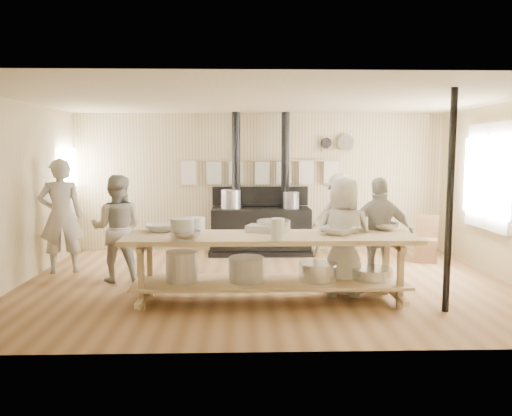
# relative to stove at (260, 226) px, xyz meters

# --- Properties ---
(ground) EXTENTS (7.00, 7.00, 0.00)m
(ground) POSITION_rel_stove_xyz_m (0.01, -2.12, -0.52)
(ground) COLOR brown
(ground) RESTS_ON ground
(room_shell) EXTENTS (7.00, 7.00, 7.00)m
(room_shell) POSITION_rel_stove_xyz_m (0.01, -2.12, 1.10)
(room_shell) COLOR tan
(room_shell) RESTS_ON ground
(window_right) EXTENTS (0.09, 1.50, 1.65)m
(window_right) POSITION_rel_stove_xyz_m (3.48, -1.52, 0.98)
(window_right) COLOR beige
(window_right) RESTS_ON ground
(left_opening) EXTENTS (0.00, 0.90, 0.90)m
(left_opening) POSITION_rel_stove_xyz_m (-3.44, -0.12, 1.08)
(left_opening) COLOR white
(left_opening) RESTS_ON ground
(stove) EXTENTS (1.90, 0.75, 2.60)m
(stove) POSITION_rel_stove_xyz_m (0.00, 0.00, 0.00)
(stove) COLOR black
(stove) RESTS_ON ground
(towel_rail) EXTENTS (3.00, 0.04, 0.47)m
(towel_rail) POSITION_rel_stove_xyz_m (0.01, 0.28, 1.04)
(towel_rail) COLOR tan
(towel_rail) RESTS_ON ground
(back_wall_shelf) EXTENTS (0.63, 0.14, 0.32)m
(back_wall_shelf) POSITION_rel_stove_xyz_m (1.47, 0.32, 1.48)
(back_wall_shelf) COLOR tan
(back_wall_shelf) RESTS_ON ground
(prep_table) EXTENTS (3.60, 0.90, 0.85)m
(prep_table) POSITION_rel_stove_xyz_m (-0.00, -3.02, -0.00)
(prep_table) COLOR tan
(prep_table) RESTS_ON ground
(support_post) EXTENTS (0.08, 0.08, 2.60)m
(support_post) POSITION_rel_stove_xyz_m (2.06, -3.47, 0.78)
(support_post) COLOR black
(support_post) RESTS_ON ground
(cook_far_left) EXTENTS (0.76, 0.62, 1.78)m
(cook_far_left) POSITION_rel_stove_xyz_m (-3.14, -1.39, 0.37)
(cook_far_left) COLOR #A19C8F
(cook_far_left) RESTS_ON ground
(cook_left) EXTENTS (0.77, 0.61, 1.55)m
(cook_left) POSITION_rel_stove_xyz_m (-2.16, -1.91, 0.25)
(cook_left) COLOR #A19C8F
(cook_left) RESTS_ON ground
(cook_center) EXTENTS (0.80, 0.56, 1.56)m
(cook_center) POSITION_rel_stove_xyz_m (0.97, -2.79, 0.26)
(cook_center) COLOR #A19C8F
(cook_center) RESTS_ON ground
(cook_right) EXTENTS (0.92, 0.40, 1.54)m
(cook_right) POSITION_rel_stove_xyz_m (1.50, -2.58, 0.25)
(cook_right) COLOR #A19C8F
(cook_right) RESTS_ON ground
(cook_by_window) EXTENTS (1.12, 0.95, 1.50)m
(cook_by_window) POSITION_rel_stove_xyz_m (1.37, -0.43, 0.23)
(cook_by_window) COLOR #A19C8F
(cook_by_window) RESTS_ON ground
(chair) EXTENTS (0.48, 0.48, 0.79)m
(chair) POSITION_rel_stove_xyz_m (2.83, -0.75, -0.29)
(chair) COLOR brown
(chair) RESTS_ON ground
(bowl_white_a) EXTENTS (0.44, 0.44, 0.10)m
(bowl_white_a) POSITION_rel_stove_xyz_m (-1.40, -2.69, 0.38)
(bowl_white_a) COLOR silver
(bowl_white_a) RESTS_ON prep_table
(bowl_steel_a) EXTENTS (0.47, 0.47, 0.11)m
(bowl_steel_a) POSITION_rel_stove_xyz_m (-1.01, -3.35, 0.38)
(bowl_steel_a) COLOR silver
(bowl_steel_a) RESTS_ON prep_table
(bowl_white_b) EXTENTS (0.59, 0.59, 0.10)m
(bowl_white_b) POSITION_rel_stove_xyz_m (0.86, -3.00, 0.38)
(bowl_white_b) COLOR silver
(bowl_white_b) RESTS_ON prep_table
(bowl_steel_b) EXTENTS (0.44, 0.44, 0.10)m
(bowl_steel_b) POSITION_rel_stove_xyz_m (1.56, -2.69, 0.38)
(bowl_steel_b) COLOR silver
(bowl_steel_b) RESTS_ON prep_table
(roasting_pan) EXTENTS (0.48, 0.40, 0.09)m
(roasting_pan) POSITION_rel_stove_xyz_m (-0.07, -2.79, 0.37)
(roasting_pan) COLOR #B2B2B7
(roasting_pan) RESTS_ON prep_table
(mixing_bowl_large) EXTENTS (0.45, 0.45, 0.14)m
(mixing_bowl_large) POSITION_rel_stove_xyz_m (0.07, -2.69, 0.40)
(mixing_bowl_large) COLOR silver
(mixing_bowl_large) RESTS_ON prep_table
(bucket_galv) EXTENTS (0.29, 0.29, 0.26)m
(bucket_galv) POSITION_rel_stove_xyz_m (-1.04, -3.35, 0.46)
(bucket_galv) COLOR gray
(bucket_galv) RESTS_ON prep_table
(deep_bowl_enamel) EXTENTS (0.29, 0.29, 0.18)m
(deep_bowl_enamel) POSITION_rel_stove_xyz_m (-0.97, -2.69, 0.42)
(deep_bowl_enamel) COLOR silver
(deep_bowl_enamel) RESTS_ON prep_table
(pitcher) EXTENTS (0.17, 0.17, 0.25)m
(pitcher) POSITION_rel_stove_xyz_m (0.07, -3.35, 0.46)
(pitcher) COLOR silver
(pitcher) RESTS_ON prep_table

